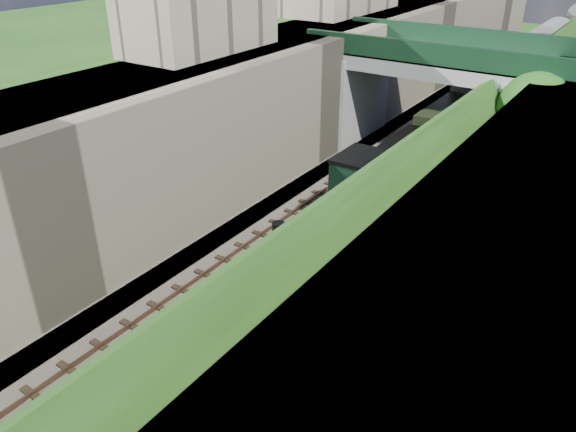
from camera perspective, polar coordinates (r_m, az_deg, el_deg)
The scene contains 14 objects.
ground at distance 18.47m, azimuth -14.36°, elevation -17.58°, with size 160.00×160.00×0.00m, color #1E4714.
trackbed at distance 32.48m, azimuth 12.08°, elevation 4.01°, with size 10.00×90.00×0.20m, color #473F38.
retaining_wall at distance 33.56m, azimuth 3.86°, elevation 11.54°, with size 1.00×90.00×7.00m, color #756B56.
street_plateau_left at distance 35.37m, azimuth -1.15°, elevation 12.45°, with size 6.00×90.00×7.00m, color #262628.
embankment_slope at distance 29.65m, azimuth 21.02°, elevation 5.95°, with size 4.85×90.00×6.54m.
track_left at distance 33.13m, azimuth 8.92°, elevation 5.06°, with size 2.50×90.00×0.20m.
track_right at distance 32.06m, azimuth 14.07°, elevation 3.74°, with size 2.50×90.00×0.20m.
road_bridge at distance 34.49m, azimuth 16.87°, elevation 11.87°, with size 16.00×6.40×7.25m.
building_near at distance 29.98m, azimuth -9.10°, elevation 20.07°, with size 4.00×8.00×4.00m, color gray.
tree at distance 30.22m, azimuth 24.01°, elevation 9.63°, with size 3.60×3.80×6.60m.
locomotive at distance 22.57m, azimuth 4.77°, elevation -1.43°, with size 3.10×10.23×3.83m.
tender at distance 28.72m, azimuth 12.04°, elevation 4.10°, with size 2.70×6.00×3.05m.
coach_front at distance 39.96m, azimuth 19.33°, elevation 10.56°, with size 2.90×18.00×3.70m.
coach_middle at distance 57.90m, azimuth 24.77°, elevation 14.63°, with size 2.90×18.00×3.70m.
Camera 1 is at (10.57, -7.92, 12.90)m, focal length 35.00 mm.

